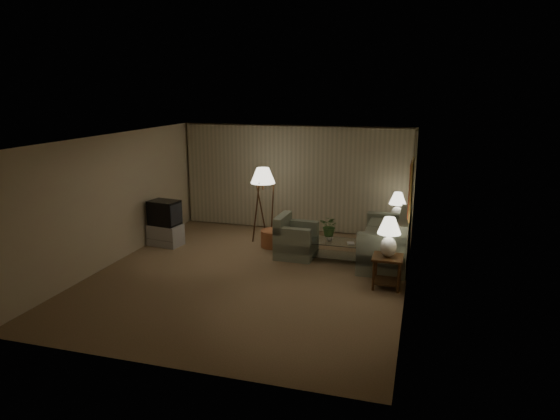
{
  "coord_description": "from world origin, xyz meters",
  "views": [
    {
      "loc": [
        3.18,
        -8.77,
        3.62
      ],
      "look_at": [
        0.45,
        0.6,
        1.21
      ],
      "focal_mm": 32.0,
      "sensor_mm": 36.0,
      "label": 1
    }
  ],
  "objects_px": {
    "table_lamp_near": "(389,234)",
    "table_lamp_far": "(397,204)",
    "sofa": "(385,243)",
    "vase": "(330,237)",
    "armchair": "(296,241)",
    "coffee_table": "(336,247)",
    "side_table_far": "(396,229)",
    "ottoman": "(273,238)",
    "tv_cabinet": "(166,235)",
    "side_table_near": "(387,266)",
    "floor_lamp": "(263,203)",
    "crt_tv": "(164,213)"
  },
  "relations": [
    {
      "from": "vase",
      "to": "floor_lamp",
      "type": "bearing_deg",
      "value": 154.61
    },
    {
      "from": "ottoman",
      "to": "vase",
      "type": "relative_size",
      "value": 3.7
    },
    {
      "from": "table_lamp_far",
      "to": "armchair",
      "type": "bearing_deg",
      "value": -146.01
    },
    {
      "from": "floor_lamp",
      "to": "tv_cabinet",
      "type": "bearing_deg",
      "value": -155.87
    },
    {
      "from": "crt_tv",
      "to": "vase",
      "type": "distance_m",
      "value": 3.9
    },
    {
      "from": "side_table_far",
      "to": "tv_cabinet",
      "type": "relative_size",
      "value": 0.73
    },
    {
      "from": "side_table_far",
      "to": "tv_cabinet",
      "type": "xyz_separation_m",
      "value": [
        -5.2,
        -1.45,
        -0.15
      ]
    },
    {
      "from": "table_lamp_near",
      "to": "vase",
      "type": "height_order",
      "value": "table_lamp_near"
    },
    {
      "from": "coffee_table",
      "to": "ottoman",
      "type": "bearing_deg",
      "value": 162.15
    },
    {
      "from": "tv_cabinet",
      "to": "side_table_far",
      "type": "bearing_deg",
      "value": 23.96
    },
    {
      "from": "side_table_far",
      "to": "vase",
      "type": "distance_m",
      "value": 1.89
    },
    {
      "from": "armchair",
      "to": "crt_tv",
      "type": "bearing_deg",
      "value": 92.71
    },
    {
      "from": "armchair",
      "to": "crt_tv",
      "type": "xyz_separation_m",
      "value": [
        -3.15,
        -0.07,
        0.42
      ]
    },
    {
      "from": "table_lamp_near",
      "to": "crt_tv",
      "type": "xyz_separation_m",
      "value": [
        -5.2,
        1.15,
        -0.25
      ]
    },
    {
      "from": "armchair",
      "to": "coffee_table",
      "type": "relative_size",
      "value": 0.75
    },
    {
      "from": "armchair",
      "to": "ottoman",
      "type": "distance_m",
      "value": 0.89
    },
    {
      "from": "side_table_far",
      "to": "table_lamp_far",
      "type": "relative_size",
      "value": 0.88
    },
    {
      "from": "table_lamp_far",
      "to": "vase",
      "type": "bearing_deg",
      "value": -134.28
    },
    {
      "from": "armchair",
      "to": "table_lamp_far",
      "type": "height_order",
      "value": "table_lamp_far"
    },
    {
      "from": "table_lamp_far",
      "to": "coffee_table",
      "type": "distance_m",
      "value": 1.93
    },
    {
      "from": "sofa",
      "to": "vase",
      "type": "xyz_separation_m",
      "value": [
        -1.17,
        -0.1,
        0.07
      ]
    },
    {
      "from": "side_table_near",
      "to": "side_table_far",
      "type": "relative_size",
      "value": 1.0
    },
    {
      "from": "side_table_near",
      "to": "floor_lamp",
      "type": "bearing_deg",
      "value": 145.91
    },
    {
      "from": "table_lamp_near",
      "to": "table_lamp_far",
      "type": "relative_size",
      "value": 1.09
    },
    {
      "from": "ottoman",
      "to": "vase",
      "type": "bearing_deg",
      "value": -19.6
    },
    {
      "from": "coffee_table",
      "to": "side_table_far",
      "type": "bearing_deg",
      "value": 49.17
    },
    {
      "from": "table_lamp_far",
      "to": "crt_tv",
      "type": "bearing_deg",
      "value": -164.39
    },
    {
      "from": "side_table_near",
      "to": "floor_lamp",
      "type": "height_order",
      "value": "floor_lamp"
    },
    {
      "from": "side_table_far",
      "to": "armchair",
      "type": "bearing_deg",
      "value": -146.01
    },
    {
      "from": "armchair",
      "to": "vase",
      "type": "relative_size",
      "value": 5.7
    },
    {
      "from": "sofa",
      "to": "armchair",
      "type": "height_order",
      "value": "sofa"
    },
    {
      "from": "coffee_table",
      "to": "tv_cabinet",
      "type": "distance_m",
      "value": 4.03
    },
    {
      "from": "table_lamp_near",
      "to": "ottoman",
      "type": "height_order",
      "value": "table_lamp_near"
    },
    {
      "from": "sofa",
      "to": "floor_lamp",
      "type": "xyz_separation_m",
      "value": [
        -2.94,
        0.74,
        0.51
      ]
    },
    {
      "from": "side_table_far",
      "to": "floor_lamp",
      "type": "bearing_deg",
      "value": -170.67
    },
    {
      "from": "sofa",
      "to": "floor_lamp",
      "type": "bearing_deg",
      "value": -103.9
    },
    {
      "from": "armchair",
      "to": "coffee_table",
      "type": "xyz_separation_m",
      "value": [
        0.88,
        0.03,
        -0.08
      ]
    },
    {
      "from": "armchair",
      "to": "side_table_near",
      "type": "relative_size",
      "value": 1.49
    },
    {
      "from": "side_table_near",
      "to": "crt_tv",
      "type": "relative_size",
      "value": 0.83
    },
    {
      "from": "armchair",
      "to": "ottoman",
      "type": "xyz_separation_m",
      "value": [
        -0.69,
        0.53,
        -0.17
      ]
    },
    {
      "from": "side_table_near",
      "to": "vase",
      "type": "xyz_separation_m",
      "value": [
        -1.32,
        1.25,
        0.08
      ]
    },
    {
      "from": "table_lamp_near",
      "to": "coffee_table",
      "type": "bearing_deg",
      "value": 133.02
    },
    {
      "from": "side_table_far",
      "to": "vase",
      "type": "bearing_deg",
      "value": -134.28
    },
    {
      "from": "side_table_near",
      "to": "vase",
      "type": "height_order",
      "value": "side_table_near"
    },
    {
      "from": "table_lamp_near",
      "to": "coffee_table",
      "type": "relative_size",
      "value": 0.62
    },
    {
      "from": "crt_tv",
      "to": "vase",
      "type": "xyz_separation_m",
      "value": [
        3.88,
        0.1,
        -0.29
      ]
    },
    {
      "from": "table_lamp_near",
      "to": "table_lamp_far",
      "type": "distance_m",
      "value": 2.6
    },
    {
      "from": "table_lamp_near",
      "to": "vase",
      "type": "distance_m",
      "value": 1.9
    },
    {
      "from": "floor_lamp",
      "to": "vase",
      "type": "relative_size",
      "value": 11.37
    },
    {
      "from": "armchair",
      "to": "vase",
      "type": "distance_m",
      "value": 0.74
    }
  ]
}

